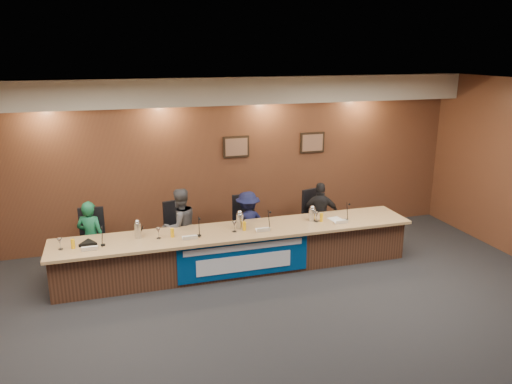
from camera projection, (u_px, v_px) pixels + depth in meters
floor at (285, 345)px, 6.45m from camera, size 10.00×10.00×0.00m
ceiling at (290, 94)px, 5.56m from camera, size 10.00×8.00×0.04m
wall_back at (216, 160)px, 9.68m from camera, size 10.00×0.04×3.20m
soffit at (217, 91)px, 9.08m from camera, size 10.00×0.50×0.50m
dais_body at (238, 251)px, 8.56m from camera, size 6.00×0.80×0.70m
dais_top at (238, 231)px, 8.41m from camera, size 6.10×0.95×0.05m
banner at (244, 258)px, 8.17m from camera, size 2.20×0.02×0.65m
banner_text_upper at (244, 247)px, 8.10m from camera, size 2.00×0.01×0.10m
banner_text_lower at (244, 263)px, 8.18m from camera, size 1.60×0.01×0.28m
wall_photo_left at (236, 147)px, 9.70m from camera, size 0.52×0.04×0.42m
wall_photo_right at (312, 143)px, 10.14m from camera, size 0.52×0.04×0.42m
panelist_a at (91, 238)px, 8.34m from camera, size 0.55×0.47×1.28m
panelist_b at (180, 226)px, 8.75m from camera, size 0.81×0.73×1.37m
panelist_c at (248, 224)px, 9.11m from camera, size 0.87×0.63×1.22m
panelist_d at (320, 215)px, 9.51m from camera, size 0.81×0.55×1.27m
office_chair_a at (92, 245)px, 8.48m from camera, size 0.52×0.52×0.08m
office_chair_b at (180, 235)px, 8.90m from camera, size 0.57×0.57×0.08m
office_chair_c at (246, 228)px, 9.24m from camera, size 0.49×0.49×0.08m
office_chair_d at (318, 221)px, 9.64m from camera, size 0.60×0.60×0.08m
nameplate_a at (89, 248)px, 7.50m from camera, size 0.24×0.08×0.10m
microphone_a at (103, 245)px, 7.73m from camera, size 0.07×0.07×0.02m
juice_glass_a at (73, 244)px, 7.59m from camera, size 0.06×0.06×0.15m
water_glass_a at (60, 244)px, 7.55m from camera, size 0.08×0.08×0.18m
nameplate_b at (190, 237)px, 7.94m from camera, size 0.24×0.08×0.10m
microphone_b at (199, 236)px, 8.11m from camera, size 0.07×0.07×0.02m
juice_glass_b at (172, 233)px, 8.05m from camera, size 0.06×0.06×0.15m
water_glass_b at (158, 233)px, 7.99m from camera, size 0.08×0.08×0.18m
nameplate_c at (263, 230)px, 8.28m from camera, size 0.24×0.08×0.10m
microphone_c at (268, 228)px, 8.44m from camera, size 0.07×0.07×0.02m
juice_glass_c at (244, 226)px, 8.36m from camera, size 0.06×0.06×0.15m
water_glass_c at (234, 227)px, 8.29m from camera, size 0.08×0.08×0.18m
nameplate_d at (342, 222)px, 8.66m from camera, size 0.24×0.08×0.10m
microphone_d at (346, 220)px, 8.86m from camera, size 0.07×0.07×0.02m
juice_glass_d at (321, 217)px, 8.79m from camera, size 0.06×0.06×0.15m
water_glass_d at (316, 217)px, 8.76m from camera, size 0.08×0.08×0.18m
carafe_left at (138, 231)px, 8.00m from camera, size 0.11×0.11×0.26m
carafe_mid at (240, 221)px, 8.45m from camera, size 0.12×0.12×0.25m
carafe_right at (312, 215)px, 8.82m from camera, size 0.13×0.13×0.22m
speakerphone at (88, 243)px, 7.75m from camera, size 0.32×0.32×0.05m
paper_stack at (336, 220)px, 8.89m from camera, size 0.26×0.33×0.01m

